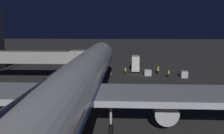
{
  "coord_description": "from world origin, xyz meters",
  "views": [
    {
      "loc": [
        -5.83,
        42.96,
        12.58
      ],
      "look_at": [
        -3.0,
        -10.54,
        3.5
      ],
      "focal_mm": 42.2,
      "sensor_mm": 36.0,
      "label": 1
    }
  ],
  "objects_px": {
    "cargo_truck_aft": "(135,64)",
    "traffic_cone_nose_starboard": "(93,73)",
    "ground_crew_by_belt_loader": "(158,70)",
    "traffic_cone_nose_port": "(111,73)",
    "ground_crew_under_port_wing": "(125,71)",
    "ground_crew_near_nose_gear": "(169,74)",
    "airliner_at_gate": "(76,86)",
    "baggage_container_near_belt": "(184,74)",
    "jet_bridge": "(38,57)",
    "baggage_container_mid_row": "(148,72)",
    "ground_crew_marshaller_fwd": "(158,69)"
  },
  "relations": [
    {
      "from": "cargo_truck_aft",
      "to": "traffic_cone_nose_starboard",
      "type": "height_order",
      "value": "cargo_truck_aft"
    },
    {
      "from": "ground_crew_by_belt_loader",
      "to": "traffic_cone_nose_port",
      "type": "relative_size",
      "value": 3.07
    },
    {
      "from": "cargo_truck_aft",
      "to": "ground_crew_under_port_wing",
      "type": "relative_size",
      "value": 2.68
    },
    {
      "from": "ground_crew_by_belt_loader",
      "to": "ground_crew_under_port_wing",
      "type": "bearing_deg",
      "value": 6.21
    },
    {
      "from": "traffic_cone_nose_port",
      "to": "traffic_cone_nose_starboard",
      "type": "distance_m",
      "value": 4.4
    },
    {
      "from": "cargo_truck_aft",
      "to": "ground_crew_near_nose_gear",
      "type": "xyz_separation_m",
      "value": [
        -7.42,
        7.28,
        -1.09
      ]
    },
    {
      "from": "airliner_at_gate",
      "to": "ground_crew_by_belt_loader",
      "type": "relative_size",
      "value": 40.5
    },
    {
      "from": "baggage_container_near_belt",
      "to": "ground_crew_by_belt_loader",
      "type": "xyz_separation_m",
      "value": [
        5.52,
        -3.61,
        0.16
      ]
    },
    {
      "from": "jet_bridge",
      "to": "ground_crew_by_belt_loader",
      "type": "distance_m",
      "value": 28.64
    },
    {
      "from": "jet_bridge",
      "to": "ground_crew_near_nose_gear",
      "type": "xyz_separation_m",
      "value": [
        -28.5,
        -5.69,
        -4.34
      ]
    },
    {
      "from": "ground_crew_near_nose_gear",
      "to": "ground_crew_by_belt_loader",
      "type": "height_order",
      "value": "ground_crew_near_nose_gear"
    },
    {
      "from": "baggage_container_mid_row",
      "to": "ground_crew_marshaller_fwd",
      "type": "xyz_separation_m",
      "value": [
        -2.9,
        -3.5,
        0.27
      ]
    },
    {
      "from": "jet_bridge",
      "to": "ground_crew_near_nose_gear",
      "type": "bearing_deg",
      "value": -168.71
    },
    {
      "from": "baggage_container_near_belt",
      "to": "ground_crew_near_nose_gear",
      "type": "distance_m",
      "value": 3.62
    },
    {
      "from": "jet_bridge",
      "to": "ground_crew_under_port_wing",
      "type": "relative_size",
      "value": 13.6
    },
    {
      "from": "ground_crew_near_nose_gear",
      "to": "jet_bridge",
      "type": "bearing_deg",
      "value": 11.29
    },
    {
      "from": "airliner_at_gate",
      "to": "traffic_cone_nose_starboard",
      "type": "xyz_separation_m",
      "value": [
        2.2,
        -33.52,
        -4.94
      ]
    },
    {
      "from": "jet_bridge",
      "to": "ground_crew_near_nose_gear",
      "type": "relative_size",
      "value": 13.58
    },
    {
      "from": "cargo_truck_aft",
      "to": "baggage_container_mid_row",
      "type": "xyz_separation_m",
      "value": [
        -2.84,
        4.88,
        -1.34
      ]
    },
    {
      "from": "ground_crew_near_nose_gear",
      "to": "traffic_cone_nose_starboard",
      "type": "relative_size",
      "value": 3.21
    },
    {
      "from": "traffic_cone_nose_starboard",
      "to": "ground_crew_near_nose_gear",
      "type": "bearing_deg",
      "value": 169.06
    },
    {
      "from": "ground_crew_near_nose_gear",
      "to": "ground_crew_under_port_wing",
      "type": "bearing_deg",
      "value": -17.85
    },
    {
      "from": "ground_crew_by_belt_loader",
      "to": "traffic_cone_nose_starboard",
      "type": "distance_m",
      "value": 16.03
    },
    {
      "from": "baggage_container_near_belt",
      "to": "traffic_cone_nose_port",
      "type": "relative_size",
      "value": 3.15
    },
    {
      "from": "baggage_container_mid_row",
      "to": "ground_crew_by_belt_loader",
      "type": "distance_m",
      "value": 3.14
    },
    {
      "from": "baggage_container_mid_row",
      "to": "ground_crew_by_belt_loader",
      "type": "xyz_separation_m",
      "value": [
        -2.65,
        -1.68,
        0.2
      ]
    },
    {
      "from": "cargo_truck_aft",
      "to": "ground_crew_near_nose_gear",
      "type": "bearing_deg",
      "value": 135.56
    },
    {
      "from": "baggage_container_near_belt",
      "to": "ground_crew_under_port_wing",
      "type": "bearing_deg",
      "value": -11.42
    },
    {
      "from": "cargo_truck_aft",
      "to": "ground_crew_marshaller_fwd",
      "type": "distance_m",
      "value": 6.0
    },
    {
      "from": "jet_bridge",
      "to": "baggage_container_near_belt",
      "type": "height_order",
      "value": "jet_bridge"
    },
    {
      "from": "baggage_container_mid_row",
      "to": "cargo_truck_aft",
      "type": "bearing_deg",
      "value": -59.84
    },
    {
      "from": "ground_crew_by_belt_loader",
      "to": "traffic_cone_nose_port",
      "type": "xyz_separation_m",
      "value": [
        11.6,
        0.61,
        -0.65
      ]
    },
    {
      "from": "jet_bridge",
      "to": "traffic_cone_nose_starboard",
      "type": "xyz_separation_m",
      "value": [
        -10.56,
        -9.16,
        -5.04
      ]
    },
    {
      "from": "ground_crew_marshaller_fwd",
      "to": "traffic_cone_nose_starboard",
      "type": "xyz_separation_m",
      "value": [
        16.25,
        2.43,
        -0.72
      ]
    },
    {
      "from": "cargo_truck_aft",
      "to": "baggage_container_mid_row",
      "type": "bearing_deg",
      "value": 120.16
    },
    {
      "from": "baggage_container_mid_row",
      "to": "ground_crew_by_belt_loader",
      "type": "relative_size",
      "value": 0.96
    },
    {
      "from": "cargo_truck_aft",
      "to": "ground_crew_near_nose_gear",
      "type": "distance_m",
      "value": 10.45
    },
    {
      "from": "ground_crew_near_nose_gear",
      "to": "ground_crew_under_port_wing",
      "type": "distance_m",
      "value": 10.46
    },
    {
      "from": "airliner_at_gate",
      "to": "ground_crew_under_port_wing",
      "type": "relative_size",
      "value": 38.8
    },
    {
      "from": "jet_bridge",
      "to": "traffic_cone_nose_starboard",
      "type": "height_order",
      "value": "jet_bridge"
    },
    {
      "from": "baggage_container_near_belt",
      "to": "ground_crew_marshaller_fwd",
      "type": "xyz_separation_m",
      "value": [
        5.27,
        -5.42,
        0.22
      ]
    },
    {
      "from": "baggage_container_near_belt",
      "to": "traffic_cone_nose_port",
      "type": "height_order",
      "value": "baggage_container_near_belt"
    },
    {
      "from": "baggage_container_mid_row",
      "to": "airliner_at_gate",
      "type": "bearing_deg",
      "value": 71.03
    },
    {
      "from": "traffic_cone_nose_port",
      "to": "ground_crew_under_port_wing",
      "type": "bearing_deg",
      "value": 175.84
    },
    {
      "from": "cargo_truck_aft",
      "to": "ground_crew_by_belt_loader",
      "type": "distance_m",
      "value": 6.45
    },
    {
      "from": "baggage_container_mid_row",
      "to": "ground_crew_under_port_wing",
      "type": "bearing_deg",
      "value": -8.57
    },
    {
      "from": "baggage_container_near_belt",
      "to": "baggage_container_mid_row",
      "type": "bearing_deg",
      "value": -13.26
    },
    {
      "from": "airliner_at_gate",
      "to": "ground_crew_near_nose_gear",
      "type": "xyz_separation_m",
      "value": [
        -15.74,
        -30.05,
        -4.24
      ]
    },
    {
      "from": "airliner_at_gate",
      "to": "ground_crew_under_port_wing",
      "type": "distance_m",
      "value": 34.02
    },
    {
      "from": "jet_bridge",
      "to": "ground_crew_by_belt_loader",
      "type": "relative_size",
      "value": 14.19
    }
  ]
}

